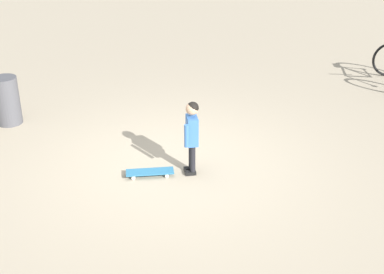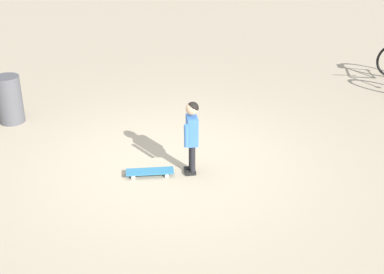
{
  "view_description": "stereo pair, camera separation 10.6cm",
  "coord_description": "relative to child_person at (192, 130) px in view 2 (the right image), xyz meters",
  "views": [
    {
      "loc": [
        -6.76,
        0.66,
        3.78
      ],
      "look_at": [
        -0.28,
        -0.27,
        0.55
      ],
      "focal_mm": 50.57,
      "sensor_mm": 36.0,
      "label": 1
    },
    {
      "loc": [
        -6.78,
        0.56,
        3.78
      ],
      "look_at": [
        -0.28,
        -0.27,
        0.55
      ],
      "focal_mm": 50.57,
      "sensor_mm": 36.0,
      "label": 2
    }
  ],
  "objects": [
    {
      "name": "skateboard",
      "position": [
        -0.01,
        0.59,
        -0.6
      ],
      "size": [
        0.21,
        0.66,
        0.07
      ],
      "color": "teal",
      "rests_on": "ground"
    },
    {
      "name": "ground_plane",
      "position": [
        0.28,
        0.27,
        -0.66
      ],
      "size": [
        50.0,
        50.0,
        0.0
      ],
      "primitive_type": "plane",
      "color": "tan"
    },
    {
      "name": "child_person",
      "position": [
        0.0,
        0.0,
        0.0
      ],
      "size": [
        0.37,
        0.22,
        1.06
      ],
      "color": "black",
      "rests_on": "ground"
    },
    {
      "name": "trash_bin",
      "position": [
        2.08,
        2.77,
        -0.26
      ],
      "size": [
        0.42,
        0.42,
        0.8
      ],
      "primitive_type": "cylinder",
      "color": "#4C4C51",
      "rests_on": "ground"
    }
  ]
}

